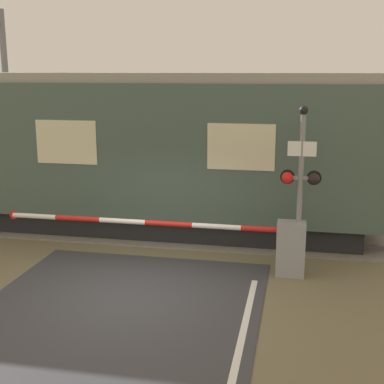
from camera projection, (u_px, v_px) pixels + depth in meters
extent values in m
plane|color=#6B6047|center=(133.00, 292.00, 10.57)|extent=(80.00, 80.00, 0.00)
cube|color=slate|center=(180.00, 230.00, 14.63)|extent=(36.00, 3.20, 0.03)
cube|color=#595451|center=(174.00, 235.00, 13.93)|extent=(36.00, 0.08, 0.10)
cube|color=#595451|center=(185.00, 220.00, 15.31)|extent=(36.00, 0.08, 0.10)
cube|color=black|center=(92.00, 215.00, 15.06)|extent=(14.49, 2.41, 0.60)
cube|color=#42564C|center=(89.00, 145.00, 14.62)|extent=(15.75, 2.83, 3.38)
cube|color=gray|center=(86.00, 77.00, 14.21)|extent=(15.44, 2.61, 0.24)
cube|color=beige|center=(241.00, 147.00, 12.36)|extent=(1.58, 0.02, 1.08)
cube|color=beige|center=(66.00, 142.00, 13.20)|extent=(1.58, 0.02, 1.08)
cube|color=gray|center=(291.00, 249.00, 11.30)|extent=(0.60, 0.44, 1.17)
cylinder|color=gray|center=(292.00, 231.00, 11.22)|extent=(0.16, 0.16, 0.18)
cylinder|color=red|center=(266.00, 229.00, 11.32)|extent=(1.06, 0.11, 0.11)
cylinder|color=white|center=(216.00, 226.00, 11.52)|extent=(1.06, 0.11, 0.11)
cylinder|color=red|center=(169.00, 224.00, 11.73)|extent=(1.06, 0.11, 0.11)
cylinder|color=white|center=(122.00, 221.00, 11.94)|extent=(1.06, 0.11, 0.11)
cylinder|color=red|center=(78.00, 219.00, 12.14)|extent=(1.06, 0.11, 0.11)
cylinder|color=white|center=(35.00, 216.00, 12.35)|extent=(1.06, 0.11, 0.11)
cylinder|color=red|center=(14.00, 215.00, 12.45)|extent=(0.20, 0.02, 0.20)
cylinder|color=gray|center=(300.00, 197.00, 11.14)|extent=(0.11, 0.11, 3.39)
cube|color=gray|center=(301.00, 178.00, 11.05)|extent=(0.66, 0.07, 0.07)
sphere|color=red|center=(287.00, 178.00, 11.06)|extent=(0.24, 0.24, 0.24)
sphere|color=black|center=(314.00, 179.00, 10.95)|extent=(0.24, 0.24, 0.24)
cylinder|color=black|center=(287.00, 177.00, 11.16)|extent=(0.30, 0.06, 0.30)
cylinder|color=black|center=(314.00, 178.00, 11.06)|extent=(0.30, 0.06, 0.30)
cube|color=white|center=(302.00, 149.00, 10.88)|extent=(0.58, 0.02, 0.30)
sphere|color=black|center=(304.00, 110.00, 10.74)|extent=(0.18, 0.18, 0.18)
cylinder|color=slate|center=(8.00, 109.00, 17.10)|extent=(0.20, 0.20, 6.12)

